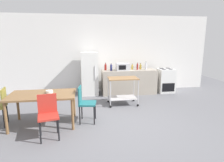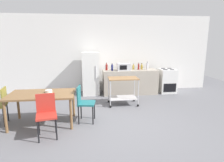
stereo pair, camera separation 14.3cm
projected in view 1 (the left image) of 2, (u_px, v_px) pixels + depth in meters
ground_plane at (118, 124)px, 4.57m from camera, size 12.00×12.00×0.00m
back_wall at (103, 54)px, 7.37m from camera, size 8.40×0.12×2.90m
kitchen_counter at (129, 82)px, 7.13m from camera, size 2.00×0.64×0.90m
dining_table at (43, 97)px, 4.42m from camera, size 1.50×0.90×0.75m
chair_teal at (85, 102)px, 4.60m from camera, size 0.45×0.45×0.89m
chair_red at (48, 113)px, 3.86m from camera, size 0.47×0.47×0.89m
stove_oven at (165, 80)px, 7.36m from camera, size 0.60×0.61×0.92m
refrigerator at (90, 74)px, 6.94m from camera, size 0.60×0.63×1.55m
kitchen_cart at (123, 87)px, 5.86m from camera, size 0.91×0.57×0.85m
bottle_sparkling_water at (105, 67)px, 6.94m from camera, size 0.08×0.08×0.27m
bottle_wine at (111, 68)px, 6.82m from camera, size 0.07×0.07×0.26m
microwave at (123, 67)px, 6.88m from camera, size 0.46×0.35×0.26m
bottle_olive_oil at (132, 67)px, 7.13m from camera, size 0.07×0.07×0.21m
bottle_soy_sauce at (137, 67)px, 7.07m from camera, size 0.06×0.06×0.26m
bottle_soda at (140, 67)px, 7.15m from camera, size 0.08×0.08×0.23m
bottle_sesame_oil at (146, 66)px, 7.10m from camera, size 0.08×0.08×0.29m
fruit_bowl at (49, 92)px, 4.48m from camera, size 0.16×0.16×0.06m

